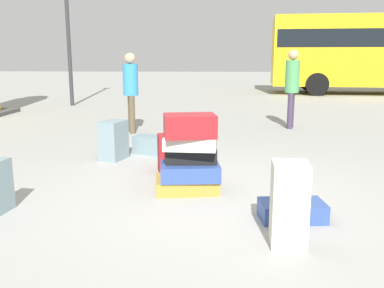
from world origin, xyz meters
The scene contains 9 objects.
ground_plane centered at (0.00, 0.00, 0.00)m, with size 80.00×80.00×0.00m, color #9E9E99.
suitcase_tower centered at (-0.19, 0.31, 0.41)m, with size 0.78×0.64×0.91m.
suitcase_navy_behind_tower centered at (0.83, -0.48, 0.09)m, with size 0.60×0.35×0.18m, color #334F99.
suitcase_slate_foreground_near centered at (-0.90, 2.21, 0.14)m, with size 0.56×0.32×0.29m, color gray.
suitcase_cream_right_side centered at (0.70, -1.02, 0.35)m, with size 0.29×0.31×0.70m, color beige.
suitcase_maroon_upright_blue centered at (-0.52, 1.17, 0.25)m, with size 0.29×0.38×0.50m, color maroon.
suitcase_slate_left_side centered at (-1.43, 1.82, 0.29)m, with size 0.29×0.41×0.59m, color gray.
person_bearded_onlooker centered at (-1.61, 4.12, 0.95)m, with size 0.30×0.33×1.60m.
person_tourist_with_camera centered at (1.73, 4.86, 0.99)m, with size 0.30×0.33×1.67m.
Camera 1 is at (0.09, -4.32, 1.52)m, focal length 39.42 mm.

